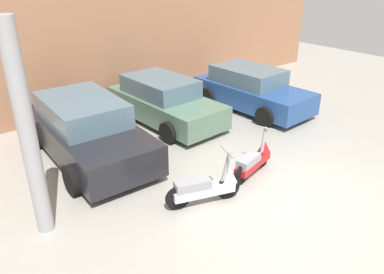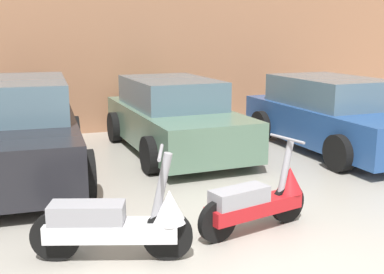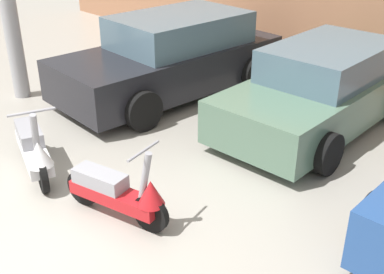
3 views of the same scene
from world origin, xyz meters
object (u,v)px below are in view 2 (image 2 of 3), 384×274
(scooter_front_right, at_px, (259,199))
(car_rear_left, at_px, (14,130))
(car_rear_center, at_px, (174,117))
(scooter_front_left, at_px, (119,222))
(car_rear_right, at_px, (333,116))

(scooter_front_right, height_order, car_rear_left, car_rear_left)
(car_rear_center, bearing_deg, scooter_front_right, -5.70)
(car_rear_center, bearing_deg, scooter_front_left, -26.77)
(scooter_front_right, distance_m, car_rear_left, 4.04)
(scooter_front_right, xyz_separation_m, car_rear_left, (-2.52, 3.14, 0.34))
(scooter_front_left, bearing_deg, car_rear_left, 124.20)
(scooter_front_right, relative_size, car_rear_right, 0.36)
(car_rear_right, bearing_deg, scooter_front_left, -58.07)
(car_rear_center, height_order, car_rear_right, car_rear_right)
(scooter_front_left, height_order, car_rear_left, car_rear_left)
(scooter_front_right, xyz_separation_m, car_rear_center, (0.21, 3.81, 0.27))
(scooter_front_left, relative_size, car_rear_left, 0.34)
(car_rear_left, xyz_separation_m, car_rear_right, (5.56, -0.20, -0.06))
(car_rear_right, bearing_deg, car_rear_center, -109.27)
(scooter_front_left, distance_m, car_rear_left, 3.47)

